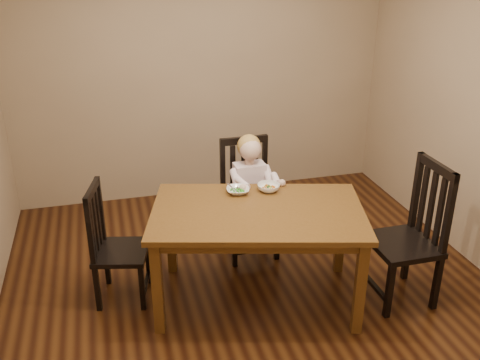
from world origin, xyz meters
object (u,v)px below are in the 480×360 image
object	(u,v)px
toddler	(250,186)
bowl_peas	(238,190)
chair_right	(410,236)
chair_child	(248,200)
bowl_veg	(269,188)
dining_table	(258,221)
chair_left	(114,246)

from	to	relation	value
toddler	bowl_peas	world-z (taller)	toddler
chair_right	toddler	bearing A→B (deg)	46.34
chair_child	bowl_veg	bearing A→B (deg)	93.94
dining_table	chair_left	xyz separation A→B (m)	(-1.06, 0.31, -0.23)
toddler	chair_right	bearing A→B (deg)	134.72
chair_right	bowl_peas	xyz separation A→B (m)	(-1.21, 0.59, 0.27)
dining_table	toddler	bearing A→B (deg)	78.83
chair_right	chair_left	bearing A→B (deg)	75.27
chair_left	chair_right	world-z (taller)	chair_right
toddler	bowl_veg	xyz separation A→B (m)	(0.04, -0.39, 0.15)
dining_table	chair_right	world-z (taller)	chair_right
dining_table	toddler	distance (m)	0.71
dining_table	chair_child	size ratio (longest dim) A/B	1.68
toddler	bowl_peas	xyz separation A→B (m)	(-0.21, -0.37, 0.15)
dining_table	bowl_veg	distance (m)	0.37
dining_table	toddler	size ratio (longest dim) A/B	2.89
bowl_peas	bowl_veg	bearing A→B (deg)	-4.96
chair_left	chair_right	size ratio (longest dim) A/B	0.85
chair_right	bowl_veg	bearing A→B (deg)	59.42
chair_child	toddler	distance (m)	0.17
bowl_veg	dining_table	bearing A→B (deg)	-120.67
chair_right	bowl_peas	bearing A→B (deg)	63.97
chair_left	bowl_peas	distance (m)	1.05
chair_child	bowl_peas	world-z (taller)	chair_child
dining_table	toddler	world-z (taller)	toddler
chair_left	bowl_veg	xyz separation A→B (m)	(1.24, -0.01, 0.35)
dining_table	chair_child	bearing A→B (deg)	79.73
chair_left	chair_right	distance (m)	2.28
chair_child	chair_right	distance (m)	1.43
toddler	bowl_veg	size ratio (longest dim) A/B	3.41
chair_right	toddler	distance (m)	1.40
chair_child	bowl_veg	distance (m)	0.54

